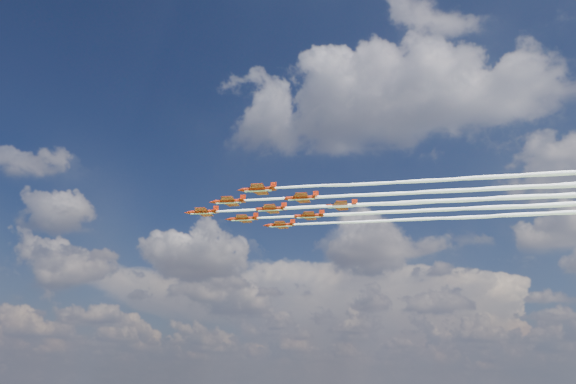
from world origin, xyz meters
name	(u,v)px	position (x,y,z in m)	size (l,w,h in m)	color
jet_lead	(459,200)	(48.94, 13.29, 84.35)	(134.95, 32.73, 2.33)	#A72009
jet_row2_port	(503,188)	(59.52, 7.57, 84.35)	(134.95, 32.73, 2.33)	#A72009
jet_row2_starb	(491,208)	(56.22, 22.87, 84.35)	(134.95, 32.73, 2.33)	#A72009
jet_row3_port	(555,174)	(70.09, 1.84, 84.35)	(134.95, 32.73, 2.33)	#A72009
jet_row3_centre	(536,197)	(66.80, 17.14, 84.35)	(134.95, 32.73, 2.33)	#A72009
jet_row3_starb	(521,215)	(63.51, 32.44, 84.35)	(134.95, 32.73, 2.33)	#A72009
jet_row4_starb	(566,205)	(74.09, 26.71, 84.35)	(134.95, 32.73, 2.33)	#A72009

